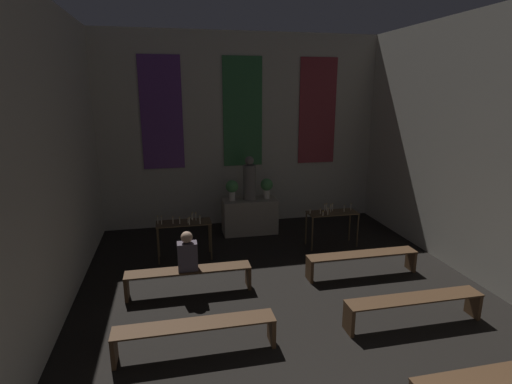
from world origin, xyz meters
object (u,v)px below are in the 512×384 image
pew_back_left (189,275)px  altar (250,216)px  flower_vase_right (267,186)px  candle_rack_right (332,217)px  person_seated (187,253)px  candle_rack_left (184,227)px  statue (249,180)px  pew_back_right (362,259)px  pew_second_left (196,331)px  pew_second_right (414,304)px  flower_vase_left (232,188)px  pew_front_right (504,382)px

pew_back_left → altar: bearing=59.5°
pew_back_left → flower_vase_right: bearing=53.3°
candle_rack_right → person_seated: person_seated is taller
altar → candle_rack_left: bearing=-142.7°
statue → pew_back_right: bearing=-59.5°
altar → person_seated: size_ratio=1.90×
statue → flower_vase_right: (0.46, -0.00, -0.19)m
flower_vase_right → candle_rack_left: (-2.22, -1.34, -0.51)m
statue → candle_rack_right: (1.76, -1.34, -0.69)m
pew_back_right → person_seated: 3.54m
pew_second_left → pew_second_right: bearing=0.0°
candle_rack_right → statue: bearing=142.7°
flower_vase_left → statue: bearing=0.0°
pew_front_right → pew_back_right: (0.00, 3.63, 0.00)m
flower_vase_right → pew_back_left: bearing=-126.7°
candle_rack_right → person_seated: size_ratio=1.62×
pew_back_right → person_seated: bearing=-180.0°
candle_rack_left → pew_second_left: (0.01, -3.44, -0.39)m
candle_rack_left → flower_vase_right: bearing=31.2°
pew_second_right → pew_back_left: (-3.50, 1.81, 0.00)m
flower_vase_left → candle_rack_left: size_ratio=0.44×
flower_vase_left → pew_front_right: bearing=-71.5°
statue → pew_second_right: size_ratio=0.49×
pew_front_right → pew_second_right: same height
altar → statue: size_ratio=1.24×
statue → pew_second_left: size_ratio=0.49×
pew_second_right → statue: bearing=110.1°
pew_second_right → altar: bearing=110.1°
flower_vase_right → pew_back_left: size_ratio=0.23×
flower_vase_right → candle_rack_right: 1.94m
flower_vase_right → pew_second_right: 5.04m
pew_second_right → pew_back_right: size_ratio=1.00×
candle_rack_left → candle_rack_right: same height
candle_rack_left → altar: bearing=37.3°
person_seated → flower_vase_left: bearing=66.4°
flower_vase_right → pew_back_right: 3.36m
statue → candle_rack_right: 2.32m
flower_vase_right → pew_second_left: (-2.21, -4.79, -0.90)m
pew_second_right → flower_vase_left: bearing=114.8°
altar → pew_back_right: bearing=-59.5°
flower_vase_right → pew_front_right: bearing=-78.9°
pew_back_right → person_seated: (-3.51, -0.00, 0.45)m
altar → pew_back_left: (-1.75, -2.97, -0.10)m
flower_vase_left → pew_back_left: bearing=-113.5°
pew_back_left → person_seated: person_seated is taller
statue → flower_vase_right: size_ratio=2.13×
pew_back_left → person_seated: size_ratio=3.11×
pew_front_right → pew_second_left: (-3.50, 1.81, 0.00)m
pew_front_right → person_seated: 5.07m
statue → candle_rack_left: statue is taller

